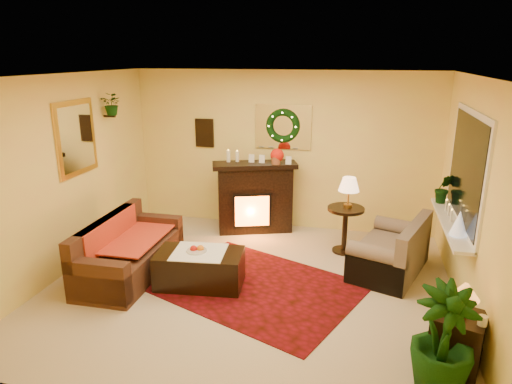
% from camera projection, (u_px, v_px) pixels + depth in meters
% --- Properties ---
extents(floor, '(5.00, 5.00, 0.00)m').
position_uv_depth(floor, '(250.00, 286.00, 5.80)').
color(floor, beige).
rests_on(floor, ground).
extents(ceiling, '(5.00, 5.00, 0.00)m').
position_uv_depth(ceiling, '(249.00, 76.00, 5.05)').
color(ceiling, white).
rests_on(ceiling, ground).
extents(wall_back, '(5.00, 5.00, 0.00)m').
position_uv_depth(wall_back, '(283.00, 151.00, 7.52)').
color(wall_back, '#EFD88C').
rests_on(wall_back, ground).
extents(wall_front, '(5.00, 5.00, 0.00)m').
position_uv_depth(wall_front, '(173.00, 272.00, 3.33)').
color(wall_front, '#EFD88C').
rests_on(wall_front, ground).
extents(wall_left, '(4.50, 4.50, 0.00)m').
position_uv_depth(wall_left, '(65.00, 176.00, 5.98)').
color(wall_left, '#EFD88C').
rests_on(wall_left, ground).
extents(wall_right, '(4.50, 4.50, 0.00)m').
position_uv_depth(wall_right, '(476.00, 204.00, 4.87)').
color(wall_right, '#EFD88C').
rests_on(wall_right, ground).
extents(area_rug, '(2.93, 2.59, 0.01)m').
position_uv_depth(area_rug, '(257.00, 287.00, 5.77)').
color(area_rug, '#4D1110').
rests_on(area_rug, floor).
extents(sofa, '(0.81, 1.79, 0.77)m').
position_uv_depth(sofa, '(130.00, 244.00, 6.01)').
color(sofa, '#483522').
rests_on(sofa, floor).
extents(red_throw, '(0.79, 1.29, 0.02)m').
position_uv_depth(red_throw, '(133.00, 236.00, 6.19)').
color(red_throw, red).
rests_on(red_throw, sofa).
extents(fireplace, '(1.25, 0.76, 1.09)m').
position_uv_depth(fireplace, '(255.00, 199.00, 7.48)').
color(fireplace, black).
rests_on(fireplace, floor).
extents(poinsettia, '(0.21, 0.21, 0.21)m').
position_uv_depth(poinsettia, '(277.00, 155.00, 7.20)').
color(poinsettia, red).
rests_on(poinsettia, fireplace).
extents(mantel_candle_a, '(0.06, 0.06, 0.19)m').
position_uv_depth(mantel_candle_a, '(228.00, 156.00, 7.32)').
color(mantel_candle_a, beige).
rests_on(mantel_candle_a, fireplace).
extents(mantel_candle_b, '(0.06, 0.06, 0.17)m').
position_uv_depth(mantel_candle_b, '(237.00, 157.00, 7.29)').
color(mantel_candle_b, beige).
rests_on(mantel_candle_b, fireplace).
extents(mantel_mirror, '(0.92, 0.02, 0.72)m').
position_uv_depth(mantel_mirror, '(283.00, 127.00, 7.39)').
color(mantel_mirror, white).
rests_on(mantel_mirror, wall_back).
extents(wreath, '(0.55, 0.11, 0.55)m').
position_uv_depth(wreath, '(283.00, 126.00, 7.34)').
color(wreath, '#194719').
rests_on(wreath, wall_back).
extents(wall_art, '(0.32, 0.03, 0.48)m').
position_uv_depth(wall_art, '(205.00, 133.00, 7.73)').
color(wall_art, '#381E11').
rests_on(wall_art, wall_back).
extents(gold_mirror, '(0.03, 0.84, 1.00)m').
position_uv_depth(gold_mirror, '(76.00, 138.00, 6.13)').
color(gold_mirror, gold).
rests_on(gold_mirror, wall_left).
extents(hanging_plant, '(0.33, 0.28, 0.36)m').
position_uv_depth(hanging_plant, '(113.00, 115.00, 6.73)').
color(hanging_plant, '#194719').
rests_on(hanging_plant, wall_left).
extents(loveseat, '(1.14, 1.48, 0.76)m').
position_uv_depth(loveseat, '(390.00, 242.00, 6.09)').
color(loveseat, tan).
rests_on(loveseat, floor).
extents(window_frame, '(0.03, 1.86, 1.36)m').
position_uv_depth(window_frame, '(467.00, 169.00, 5.31)').
color(window_frame, white).
rests_on(window_frame, wall_right).
extents(window_glass, '(0.02, 1.70, 1.22)m').
position_uv_depth(window_glass, '(466.00, 169.00, 5.31)').
color(window_glass, black).
rests_on(window_glass, wall_right).
extents(window_sill, '(0.22, 1.86, 0.04)m').
position_uv_depth(window_sill, '(450.00, 223.00, 5.53)').
color(window_sill, white).
rests_on(window_sill, wall_right).
extents(mini_tree, '(0.18, 0.18, 0.28)m').
position_uv_depth(mini_tree, '(459.00, 223.00, 5.04)').
color(mini_tree, white).
rests_on(mini_tree, window_sill).
extents(sill_plant, '(0.29, 0.23, 0.53)m').
position_uv_depth(sill_plant, '(444.00, 189.00, 6.15)').
color(sill_plant, '#124B15').
rests_on(sill_plant, window_sill).
extents(side_table_round, '(0.55, 0.55, 0.69)m').
position_uv_depth(side_table_round, '(345.00, 231.00, 6.73)').
color(side_table_round, '#351D0A').
rests_on(side_table_round, floor).
extents(lamp_cream, '(0.30, 0.30, 0.46)m').
position_uv_depth(lamp_cream, '(348.00, 195.00, 6.58)').
color(lamp_cream, '#FFC58A').
rests_on(lamp_cream, side_table_round).
extents(end_table_square, '(0.56, 0.56, 0.54)m').
position_uv_depth(end_table_square, '(456.00, 341.00, 4.25)').
color(end_table_square, black).
rests_on(end_table_square, floor).
extents(lamp_tiffany, '(0.26, 0.26, 0.38)m').
position_uv_depth(lamp_tiffany, '(465.00, 297.00, 4.08)').
color(lamp_tiffany, orange).
rests_on(lamp_tiffany, end_table_square).
extents(coffee_table, '(1.14, 0.71, 0.45)m').
position_uv_depth(coffee_table, '(200.00, 270.00, 5.77)').
color(coffee_table, black).
rests_on(coffee_table, floor).
extents(fruit_bowl, '(0.25, 0.25, 0.06)m').
position_uv_depth(fruit_bowl, '(197.00, 252.00, 5.72)').
color(fruit_bowl, silver).
rests_on(fruit_bowl, coffee_table).
extents(floor_palm, '(2.09, 2.09, 2.92)m').
position_uv_depth(floor_palm, '(443.00, 343.00, 3.92)').
color(floor_palm, '#0D360E').
rests_on(floor_palm, floor).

